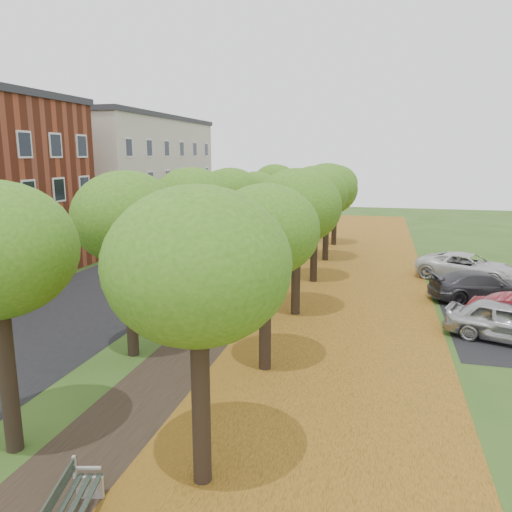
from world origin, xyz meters
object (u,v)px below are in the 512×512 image
Objects in this scene: car_silver at (509,322)px; car_white at (468,267)px; bench at (70,508)px; car_grey at (481,286)px.

car_silver is 0.83× the size of car_white.
car_grey is at bearing -43.54° from bench.
bench is at bearing 135.85° from car_grey.
bench is 0.46× the size of car_silver.
car_silver reaches higher than bench.
car_grey is (10.29, 18.20, 0.23)m from bench.
car_grey is at bearing -157.71° from car_white.
bench is 0.42× the size of car_grey.
car_white is at bearing -38.76° from bench.
car_grey is 0.90× the size of car_white.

